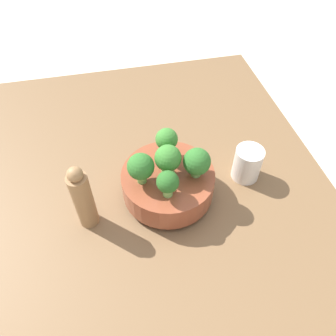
% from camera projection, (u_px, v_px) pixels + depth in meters
% --- Properties ---
extents(ground_plane, '(6.00, 6.00, 0.00)m').
position_uv_depth(ground_plane, '(157.00, 198.00, 0.81)').
color(ground_plane, beige).
extents(table, '(1.09, 0.85, 0.03)m').
position_uv_depth(table, '(156.00, 195.00, 0.80)').
color(table, brown).
rests_on(table, ground_plane).
extents(bowl, '(0.21, 0.21, 0.08)m').
position_uv_depth(bowl, '(168.00, 183.00, 0.75)').
color(bowl, brown).
rests_on(bowl, table).
extents(broccoli_floret_left, '(0.05, 0.05, 0.08)m').
position_uv_depth(broccoli_floret_left, '(167.00, 141.00, 0.72)').
color(broccoli_floret_left, '#7AB256').
rests_on(broccoli_floret_left, bowl).
extents(broccoli_floret_front, '(0.06, 0.06, 0.08)m').
position_uv_depth(broccoli_floret_front, '(141.00, 167.00, 0.67)').
color(broccoli_floret_front, '#6BA34C').
rests_on(broccoli_floret_front, bowl).
extents(broccoli_floret_back, '(0.06, 0.06, 0.07)m').
position_uv_depth(broccoli_floret_back, '(197.00, 162.00, 0.69)').
color(broccoli_floret_back, '#7AB256').
rests_on(broccoli_floret_back, bowl).
extents(broccoli_floret_right, '(0.05, 0.05, 0.07)m').
position_uv_depth(broccoli_floret_right, '(168.00, 183.00, 0.66)').
color(broccoli_floret_right, '#7AB256').
rests_on(broccoli_floret_right, bowl).
extents(broccoli_floret_center, '(0.06, 0.06, 0.08)m').
position_uv_depth(broccoli_floret_center, '(168.00, 159.00, 0.69)').
color(broccoli_floret_center, '#7AB256').
rests_on(broccoli_floret_center, bowl).
extents(cup, '(0.07, 0.07, 0.09)m').
position_uv_depth(cup, '(248.00, 165.00, 0.78)').
color(cup, silver).
rests_on(cup, table).
extents(pepper_mill, '(0.04, 0.04, 0.18)m').
position_uv_depth(pepper_mill, '(83.00, 198.00, 0.67)').
color(pepper_mill, '#997047').
rests_on(pepper_mill, table).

